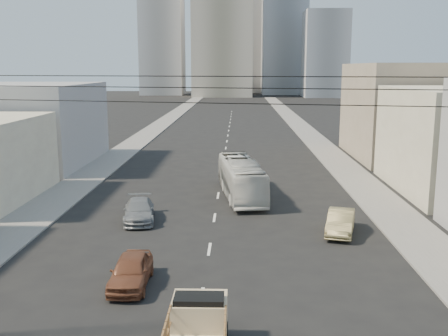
{
  "coord_description": "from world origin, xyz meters",
  "views": [
    {
      "loc": [
        1.53,
        -12.62,
        9.51
      ],
      "look_at": [
        0.65,
        18.83,
        3.5
      ],
      "focal_mm": 42.0,
      "sensor_mm": 36.0,
      "label": 1
    }
  ],
  "objects_px": {
    "city_bus": "(241,178)",
    "sedan_brown": "(131,271)",
    "flatbed_pickup": "(197,330)",
    "sedan_tan": "(341,222)",
    "sedan_grey": "(139,210)"
  },
  "relations": [
    {
      "from": "sedan_tan",
      "to": "flatbed_pickup",
      "type": "bearing_deg",
      "value": -103.22
    },
    {
      "from": "city_bus",
      "to": "sedan_tan",
      "type": "bearing_deg",
      "value": -64.48
    },
    {
      "from": "flatbed_pickup",
      "to": "sedan_tan",
      "type": "xyz_separation_m",
      "value": [
        7.3,
        13.8,
        -0.41
      ]
    },
    {
      "from": "city_bus",
      "to": "sedan_brown",
      "type": "xyz_separation_m",
      "value": [
        -4.95,
        -16.51,
        -0.73
      ]
    },
    {
      "from": "flatbed_pickup",
      "to": "sedan_brown",
      "type": "height_order",
      "value": "flatbed_pickup"
    },
    {
      "from": "city_bus",
      "to": "sedan_brown",
      "type": "bearing_deg",
      "value": -114.66
    },
    {
      "from": "flatbed_pickup",
      "to": "sedan_brown",
      "type": "distance_m",
      "value": 6.93
    },
    {
      "from": "sedan_brown",
      "to": "sedan_grey",
      "type": "height_order",
      "value": "sedan_brown"
    },
    {
      "from": "sedan_brown",
      "to": "sedan_tan",
      "type": "xyz_separation_m",
      "value": [
        10.72,
        7.79,
        -0.0
      ]
    },
    {
      "from": "city_bus",
      "to": "sedan_tan",
      "type": "xyz_separation_m",
      "value": [
        5.77,
        -8.72,
        -0.73
      ]
    },
    {
      "from": "city_bus",
      "to": "sedan_brown",
      "type": "relative_size",
      "value": 2.52
    },
    {
      "from": "flatbed_pickup",
      "to": "city_bus",
      "type": "bearing_deg",
      "value": 86.12
    },
    {
      "from": "city_bus",
      "to": "sedan_tan",
      "type": "distance_m",
      "value": 10.48
    },
    {
      "from": "sedan_brown",
      "to": "sedan_grey",
      "type": "xyz_separation_m",
      "value": [
        -1.53,
        10.06,
        -0.03
      ]
    },
    {
      "from": "flatbed_pickup",
      "to": "sedan_tan",
      "type": "distance_m",
      "value": 15.62
    }
  ]
}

